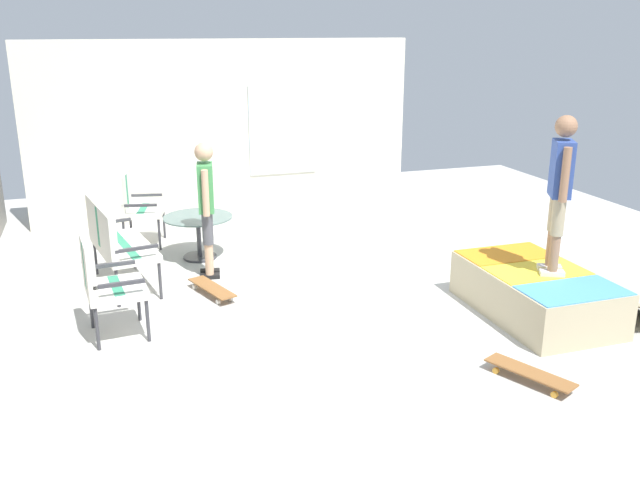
{
  "coord_description": "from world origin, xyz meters",
  "views": [
    {
      "loc": [
        -6.81,
        2.45,
        2.93
      ],
      "look_at": [
        -0.09,
        0.23,
        0.7
      ],
      "focal_mm": 38.12,
      "sensor_mm": 36.0,
      "label": 1
    }
  ],
  "objects_px": {
    "patio_chair_near_house": "(134,202)",
    "skateboard_by_bench": "(212,288)",
    "skateboard_spare": "(530,373)",
    "skate_ramp": "(538,292)",
    "patio_bench": "(113,238)",
    "person_skater": "(560,184)",
    "patio_table": "(198,229)",
    "person_watching": "(206,200)",
    "patio_chair_by_wall": "(103,278)"
  },
  "relations": [
    {
      "from": "patio_chair_near_house",
      "to": "patio_chair_by_wall",
      "type": "distance_m",
      "value": 3.0
    },
    {
      "from": "person_watching",
      "to": "patio_chair_near_house",
      "type": "bearing_deg",
      "value": 25.69
    },
    {
      "from": "patio_bench",
      "to": "patio_table",
      "type": "height_order",
      "value": "patio_bench"
    },
    {
      "from": "person_watching",
      "to": "skateboard_spare",
      "type": "relative_size",
      "value": 2.03
    },
    {
      "from": "person_watching",
      "to": "patio_bench",
      "type": "bearing_deg",
      "value": 93.08
    },
    {
      "from": "patio_table",
      "to": "skateboard_spare",
      "type": "distance_m",
      "value": 4.74
    },
    {
      "from": "skate_ramp",
      "to": "person_skater",
      "type": "height_order",
      "value": "person_skater"
    },
    {
      "from": "patio_chair_near_house",
      "to": "skateboard_by_bench",
      "type": "distance_m",
      "value": 2.37
    },
    {
      "from": "person_skater",
      "to": "patio_table",
      "type": "bearing_deg",
      "value": 46.05
    },
    {
      "from": "person_skater",
      "to": "patio_chair_by_wall",
      "type": "bearing_deg",
      "value": 77.74
    },
    {
      "from": "patio_bench",
      "to": "person_watching",
      "type": "xyz_separation_m",
      "value": [
        0.06,
        -1.09,
        0.34
      ]
    },
    {
      "from": "skate_ramp",
      "to": "patio_chair_near_house",
      "type": "distance_m",
      "value": 5.45
    },
    {
      "from": "skate_ramp",
      "to": "patio_bench",
      "type": "distance_m",
      "value": 4.75
    },
    {
      "from": "patio_table",
      "to": "person_skater",
      "type": "relative_size",
      "value": 0.56
    },
    {
      "from": "patio_chair_near_house",
      "to": "person_watching",
      "type": "xyz_separation_m",
      "value": [
        -1.57,
        -0.76,
        0.34
      ]
    },
    {
      "from": "patio_chair_by_wall",
      "to": "skateboard_by_bench",
      "type": "xyz_separation_m",
      "value": [
        0.75,
        -1.16,
        -0.53
      ]
    },
    {
      "from": "patio_bench",
      "to": "skateboard_by_bench",
      "type": "distance_m",
      "value": 1.28
    },
    {
      "from": "skate_ramp",
      "to": "person_watching",
      "type": "xyz_separation_m",
      "value": [
        2.25,
        3.11,
        0.71
      ]
    },
    {
      "from": "patio_chair_near_house",
      "to": "skateboard_spare",
      "type": "bearing_deg",
      "value": -149.83
    },
    {
      "from": "skate_ramp",
      "to": "patio_table",
      "type": "height_order",
      "value": "patio_table"
    },
    {
      "from": "patio_chair_near_house",
      "to": "patio_table",
      "type": "bearing_deg",
      "value": -139.11
    },
    {
      "from": "skate_ramp",
      "to": "skateboard_by_bench",
      "type": "bearing_deg",
      "value": 63.22
    },
    {
      "from": "patio_chair_by_wall",
      "to": "skateboard_spare",
      "type": "relative_size",
      "value": 1.26
    },
    {
      "from": "patio_chair_by_wall",
      "to": "person_watching",
      "type": "distance_m",
      "value": 1.89
    },
    {
      "from": "skateboard_spare",
      "to": "patio_bench",
      "type": "bearing_deg",
      "value": 43.75
    },
    {
      "from": "patio_chair_by_wall",
      "to": "patio_table",
      "type": "relative_size",
      "value": 1.13
    },
    {
      "from": "skateboard_by_bench",
      "to": "skateboard_spare",
      "type": "height_order",
      "value": "same"
    },
    {
      "from": "skate_ramp",
      "to": "patio_chair_by_wall",
      "type": "xyz_separation_m",
      "value": [
        0.86,
        4.35,
        0.36
      ]
    },
    {
      "from": "skate_ramp",
      "to": "person_watching",
      "type": "height_order",
      "value": "person_watching"
    },
    {
      "from": "patio_table",
      "to": "patio_bench",
      "type": "bearing_deg",
      "value": 125.68
    },
    {
      "from": "skate_ramp",
      "to": "person_skater",
      "type": "xyz_separation_m",
      "value": [
        -0.1,
        -0.05,
        1.18
      ]
    },
    {
      "from": "person_skater",
      "to": "skateboard_by_bench",
      "type": "distance_m",
      "value": 3.91
    },
    {
      "from": "skate_ramp",
      "to": "patio_bench",
      "type": "relative_size",
      "value": 1.32
    },
    {
      "from": "patio_bench",
      "to": "patio_chair_near_house",
      "type": "relative_size",
      "value": 1.3
    },
    {
      "from": "patio_table",
      "to": "patio_chair_by_wall",
      "type": "bearing_deg",
      "value": 149.85
    },
    {
      "from": "skate_ramp",
      "to": "patio_chair_near_house",
      "type": "relative_size",
      "value": 1.72
    },
    {
      "from": "patio_table",
      "to": "skateboard_spare",
      "type": "relative_size",
      "value": 1.11
    },
    {
      "from": "skate_ramp",
      "to": "patio_table",
      "type": "distance_m",
      "value": 4.31
    },
    {
      "from": "person_watching",
      "to": "person_skater",
      "type": "distance_m",
      "value": 3.97
    },
    {
      "from": "skate_ramp",
      "to": "patio_chair_near_house",
      "type": "height_order",
      "value": "patio_chair_near_house"
    },
    {
      "from": "patio_chair_near_house",
      "to": "person_skater",
      "type": "bearing_deg",
      "value": -135.01
    },
    {
      "from": "patio_table",
      "to": "person_skater",
      "type": "height_order",
      "value": "person_skater"
    },
    {
      "from": "person_watching",
      "to": "skateboard_by_bench",
      "type": "relative_size",
      "value": 2.0
    },
    {
      "from": "person_skater",
      "to": "skateboard_spare",
      "type": "height_order",
      "value": "person_skater"
    },
    {
      "from": "person_skater",
      "to": "patio_chair_near_house",
      "type": "bearing_deg",
      "value": 44.99
    },
    {
      "from": "patio_table",
      "to": "person_watching",
      "type": "relative_size",
      "value": 0.55
    },
    {
      "from": "patio_bench",
      "to": "skateboard_by_bench",
      "type": "relative_size",
      "value": 1.62
    },
    {
      "from": "patio_chair_near_house",
      "to": "skateboard_by_bench",
      "type": "relative_size",
      "value": 1.24
    },
    {
      "from": "patio_chair_by_wall",
      "to": "patio_table",
      "type": "distance_m",
      "value": 2.45
    },
    {
      "from": "patio_chair_near_house",
      "to": "patio_chair_by_wall",
      "type": "xyz_separation_m",
      "value": [
        -2.97,
        0.48,
        0.0
      ]
    }
  ]
}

